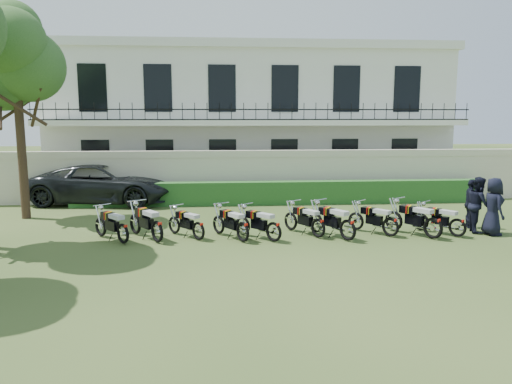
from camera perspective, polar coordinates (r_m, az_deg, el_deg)
ground at (r=14.74m, az=2.68°, el=-6.40°), size 100.00×100.00×0.00m
perimeter_wall at (r=22.34m, az=0.12°, el=1.90°), size 30.00×0.35×2.30m
hedge at (r=21.75m, az=2.91°, el=-0.09°), size 18.00×0.60×1.00m
building at (r=28.12m, az=-0.89°, el=8.51°), size 20.40×9.60×7.40m
tree_west_near at (r=20.49m, az=-25.73°, el=13.64°), size 3.40×3.20×7.90m
motorcycle_0 at (r=15.52m, az=-14.99°, el=-4.06°), size 1.35×1.52×1.06m
motorcycle_1 at (r=15.41m, az=-11.25°, el=-3.87°), size 1.30×1.76×1.14m
motorcycle_2 at (r=15.55m, az=-6.60°, el=-3.93°), size 1.26×1.40×0.98m
motorcycle_3 at (r=15.22m, az=-1.52°, el=-4.03°), size 1.14×1.65×1.05m
motorcycle_4 at (r=15.25m, az=2.05°, el=-4.01°), size 1.38×1.46×1.04m
motorcycle_5 at (r=15.85m, az=7.14°, el=-3.58°), size 1.12×1.65×1.04m
motorcycle_6 at (r=15.60m, az=10.46°, el=-3.72°), size 1.21×1.79×1.13m
motorcycle_7 at (r=16.45m, az=15.15°, el=-3.38°), size 1.31×1.49×1.03m
motorcycle_8 at (r=16.53m, az=19.61°, el=-3.35°), size 1.31×1.76×1.15m
motorcycle_9 at (r=17.09m, az=22.07°, el=-3.31°), size 1.24×1.50×1.01m
suv at (r=22.88m, az=-16.94°, el=0.91°), size 6.61×3.76×1.74m
officer_3 at (r=17.84m, az=25.48°, el=-1.50°), size 0.61×0.92×1.87m
officer_4 at (r=18.07m, az=24.08°, el=-1.32°), size 0.89×1.04×1.85m
officer_5 at (r=18.65m, az=23.34°, el=-1.23°), size 0.64×1.06×1.69m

